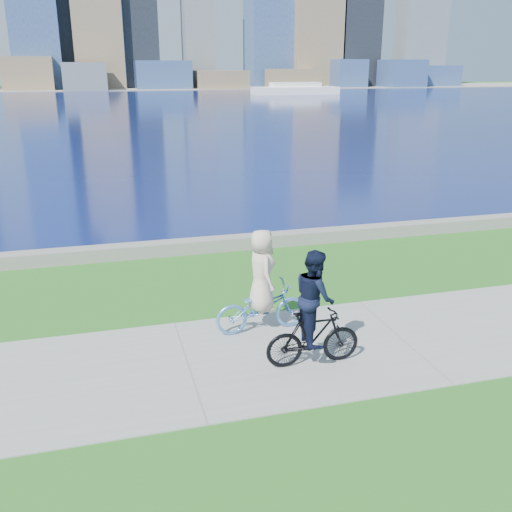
{
  "coord_description": "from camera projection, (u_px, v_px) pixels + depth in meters",
  "views": [
    {
      "loc": [
        -1.17,
        -8.59,
        4.85
      ],
      "look_at": [
        1.82,
        2.24,
        1.1
      ],
      "focal_mm": 40.0,
      "sensor_mm": 36.0,
      "label": 1
    }
  ],
  "objects": [
    {
      "name": "ground",
      "position": [
        188.0,
        366.0,
        9.68
      ],
      "size": [
        320.0,
        320.0,
        0.0
      ],
      "primitive_type": "plane",
      "color": "#205E18",
      "rests_on": "ground"
    },
    {
      "name": "concrete_path",
      "position": [
        188.0,
        366.0,
        9.68
      ],
      "size": [
        80.0,
        3.5,
        0.02
      ],
      "primitive_type": "cube",
      "color": "gray",
      "rests_on": "ground"
    },
    {
      "name": "seawall",
      "position": [
        152.0,
        249.0,
        15.3
      ],
      "size": [
        90.0,
        0.5,
        0.35
      ],
      "primitive_type": "cube",
      "color": "slate",
      "rests_on": "ground"
    },
    {
      "name": "bay_water",
      "position": [
        103.0,
        104.0,
        75.51
      ],
      "size": [
        320.0,
        131.0,
        0.01
      ],
      "primitive_type": "cube",
      "color": "#0C184F",
      "rests_on": "ground"
    },
    {
      "name": "far_shore",
      "position": [
        98.0,
        88.0,
        128.51
      ],
      "size": [
        320.0,
        30.0,
        0.12
      ],
      "primitive_type": "cube",
      "color": "gray",
      "rests_on": "ground"
    },
    {
      "name": "ferry_far",
      "position": [
        295.0,
        89.0,
        101.6
      ],
      "size": [
        15.4,
        4.4,
        2.09
      ],
      "color": "white",
      "rests_on": "ground"
    },
    {
      "name": "cyclist_woman",
      "position": [
        262.0,
        294.0,
        10.74
      ],
      "size": [
        0.71,
        1.83,
        2.0
      ],
      "rotation": [
        0.0,
        0.0,
        1.62
      ],
      "color": "#5894D6",
      "rests_on": "ground"
    },
    {
      "name": "cyclist_man",
      "position": [
        314.0,
        318.0,
        9.46
      ],
      "size": [
        0.62,
        1.64,
        2.04
      ],
      "rotation": [
        0.0,
        0.0,
        1.54
      ],
      "color": "black",
      "rests_on": "ground"
    }
  ]
}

